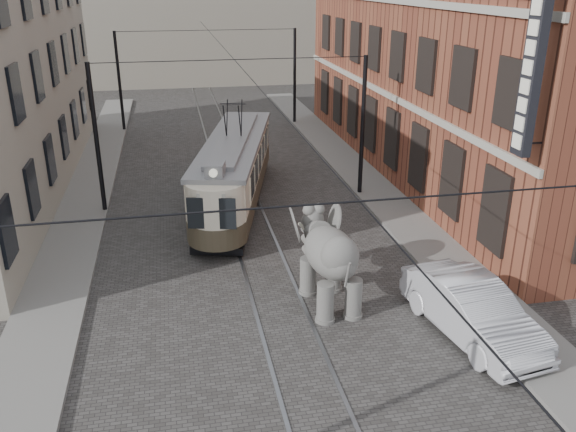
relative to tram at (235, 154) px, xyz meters
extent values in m
plane|color=#464340|center=(0.24, -6.09, -2.13)|extent=(120.00, 120.00, 0.00)
cube|color=slate|center=(6.24, -6.09, -2.06)|extent=(2.00, 60.00, 0.15)
cube|color=slate|center=(-6.26, -6.09, -2.06)|extent=(2.00, 60.00, 0.15)
cube|color=brown|center=(11.24, 2.91, 3.87)|extent=(8.00, 26.00, 12.00)
cube|color=gray|center=(0.24, 33.91, 4.87)|extent=(28.00, 10.00, 14.00)
imported|color=silver|center=(4.98, -11.25, -1.36)|extent=(2.39, 4.90, 1.55)
camera|label=1|loc=(-2.44, -23.70, 6.79)|focal=37.20mm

